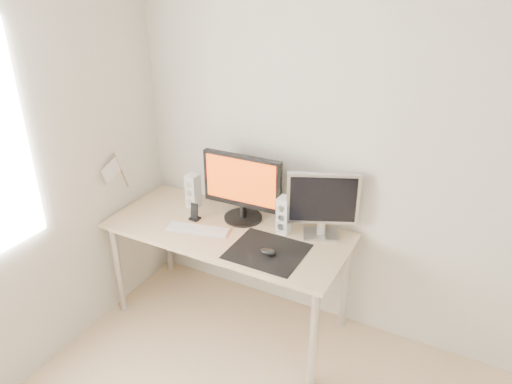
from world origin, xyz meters
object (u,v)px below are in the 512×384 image
(desk, at_px, (228,239))
(speaker_left, at_px, (193,191))
(phone_dock, at_px, (195,215))
(mouse, at_px, (268,252))
(speaker_right, at_px, (284,215))
(main_monitor, at_px, (242,185))
(keyboard, at_px, (198,229))
(second_monitor, at_px, (323,202))

(desk, bearing_deg, speaker_left, 156.96)
(phone_dock, bearing_deg, speaker_left, 125.90)
(mouse, bearing_deg, phone_dock, 166.28)
(desk, height_order, speaker_right, speaker_right)
(speaker_left, relative_size, speaker_right, 1.00)
(desk, distance_m, main_monitor, 0.37)
(main_monitor, bearing_deg, speaker_right, -3.57)
(speaker_left, bearing_deg, desk, -23.04)
(speaker_right, bearing_deg, speaker_left, 178.58)
(desk, distance_m, speaker_right, 0.42)
(speaker_right, bearing_deg, main_monitor, 176.43)
(phone_dock, bearing_deg, desk, -1.28)
(mouse, xyz_separation_m, speaker_left, (-0.74, 0.31, 0.10))
(desk, bearing_deg, keyboard, -147.05)
(mouse, relative_size, main_monitor, 0.19)
(speaker_right, height_order, keyboard, speaker_right)
(mouse, distance_m, desk, 0.41)
(desk, bearing_deg, mouse, -21.91)
(desk, bearing_deg, main_monitor, 82.44)
(second_monitor, relative_size, phone_dock, 3.61)
(keyboard, distance_m, phone_dock, 0.15)
(speaker_left, xyz_separation_m, phone_dock, (0.11, -0.15, -0.09))
(desk, bearing_deg, phone_dock, 178.72)
(main_monitor, relative_size, phone_dock, 4.58)
(speaker_left, height_order, speaker_right, same)
(speaker_left, bearing_deg, keyboard, -51.46)
(keyboard, bearing_deg, speaker_right, 26.32)
(keyboard, xyz_separation_m, phone_dock, (-0.10, 0.11, 0.03))
(desk, relative_size, second_monitor, 3.68)
(keyboard, bearing_deg, desk, 32.95)
(second_monitor, distance_m, speaker_left, 0.95)
(mouse, xyz_separation_m, main_monitor, (-0.35, 0.31, 0.23))
(speaker_right, distance_m, phone_dock, 0.62)
(main_monitor, xyz_separation_m, speaker_left, (-0.40, -0.00, -0.13))
(mouse, bearing_deg, second_monitor, 61.27)
(main_monitor, bearing_deg, speaker_left, -179.70)
(mouse, bearing_deg, keyboard, 175.42)
(speaker_right, relative_size, keyboard, 0.56)
(main_monitor, xyz_separation_m, second_monitor, (0.54, 0.05, -0.01))
(mouse, height_order, second_monitor, second_monitor)
(speaker_right, bearing_deg, desk, -157.20)
(second_monitor, xyz_separation_m, phone_dock, (-0.83, -0.21, -0.20))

